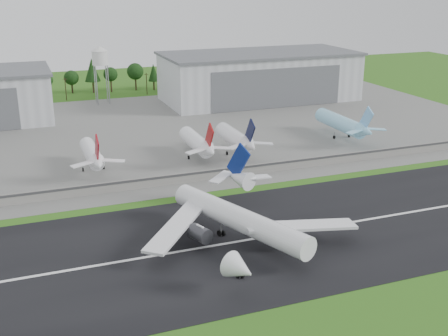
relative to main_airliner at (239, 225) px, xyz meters
name	(u,v)px	position (x,y,z in m)	size (l,w,h in m)	color
ground	(253,260)	(-0.46, -9.59, -4.89)	(600.00, 600.00, 0.00)	#325A15
runway	(237,242)	(-0.46, 0.41, -4.84)	(320.00, 60.00, 0.10)	black
runway_centerline	(237,242)	(-0.46, 0.41, -4.78)	(220.00, 1.00, 0.02)	white
apron	(140,133)	(-0.46, 110.41, -4.84)	(320.00, 150.00, 0.10)	slate
blast_fence	(184,178)	(-0.46, 45.39, -3.09)	(240.00, 0.61, 3.50)	gray
hangar_east	(259,76)	(74.54, 155.32, 7.73)	(102.00, 47.00, 25.20)	silver
water_tower	(100,56)	(-5.46, 175.41, 19.66)	(8.40, 8.40, 29.40)	#99999E
utility_poles	(108,97)	(-0.46, 190.41, -4.89)	(230.00, 3.00, 12.00)	black
treeline	(103,92)	(-0.46, 205.41, -4.89)	(320.00, 16.00, 22.00)	black
main_airliner	(239,225)	(0.00, 0.00, 0.00)	(53.27, 57.22, 18.17)	white
parked_jet_red_a	(93,155)	(-25.86, 66.92, 1.01)	(7.36, 31.29, 16.39)	white
parked_jet_red_b	(199,143)	(11.61, 66.96, 1.25)	(7.36, 31.29, 16.65)	white
parked_jet_navy	(237,139)	(26.47, 66.98, 1.38)	(7.36, 31.29, 16.79)	white
parked_jet_skyblue	(344,124)	(75.16, 71.99, 1.40)	(7.36, 37.29, 16.86)	#91DAFB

